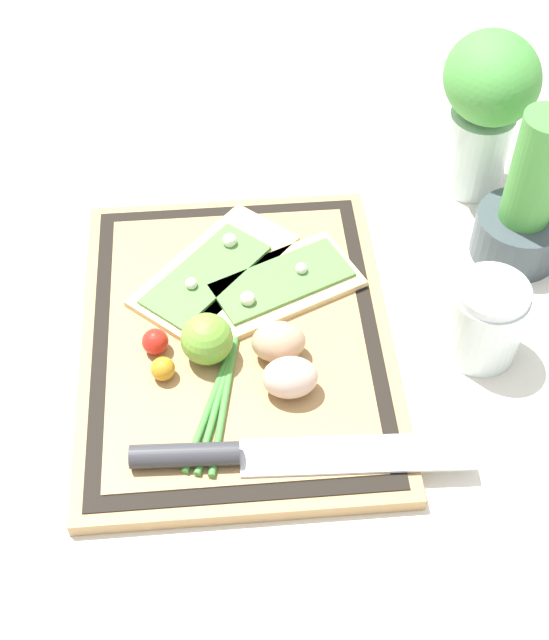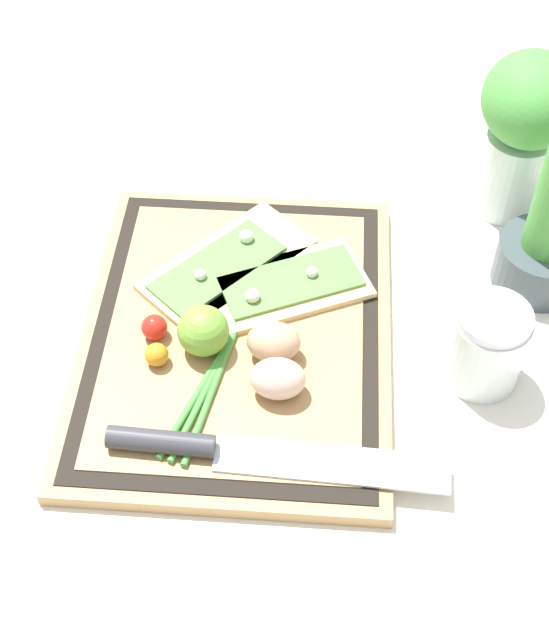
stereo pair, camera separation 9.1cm
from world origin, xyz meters
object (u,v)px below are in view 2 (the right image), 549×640
at_px(egg_pink, 278,379).
at_px(herb_glass, 525,124).
at_px(pizza_slice_far, 281,287).
at_px(sauce_jar, 486,349).
at_px(cherry_tomato_yellow, 157,355).
at_px(lime, 203,331).
at_px(pizza_slice_near, 225,264).
at_px(egg_brown, 274,342).
at_px(herb_pot, 549,238).
at_px(knife, 220,449).
at_px(cherry_tomato_red, 154,327).

relative_size(egg_pink, herb_glass, 0.27).
distance_m(pizza_slice_far, herb_glass, 0.33).
bearing_deg(sauce_jar, cherry_tomato_yellow, -85.95).
relative_size(egg_pink, lime, 1.03).
relative_size(pizza_slice_far, herb_glass, 1.04).
bearing_deg(pizza_slice_far, pizza_slice_near, -114.31).
height_order(pizza_slice_near, cherry_tomato_yellow, same).
bearing_deg(egg_brown, egg_pink, 9.09).
distance_m(pizza_slice_near, pizza_slice_far, 0.07).
bearing_deg(cherry_tomato_yellow, sauce_jar, 94.05).
height_order(egg_brown, sauce_jar, sauce_jar).
xyz_separation_m(lime, herb_pot, (-0.14, 0.35, 0.02)).
distance_m(lime, cherry_tomato_yellow, 0.05).
relative_size(knife, lime, 6.05).
xyz_separation_m(pizza_slice_near, herb_glass, (-0.15, 0.32, 0.10)).
xyz_separation_m(cherry_tomato_red, herb_glass, (-0.25, 0.38, 0.09)).
bearing_deg(knife, cherry_tomato_yellow, -143.73).
xyz_separation_m(knife, cherry_tomato_yellow, (-0.10, -0.07, 0.00)).
distance_m(egg_pink, cherry_tomato_red, 0.14).
distance_m(pizza_slice_near, egg_pink, 0.18).
bearing_deg(cherry_tomato_red, cherry_tomato_yellow, 12.50).
distance_m(egg_brown, cherry_tomato_red, 0.12).
distance_m(egg_pink, herb_pot, 0.33).
relative_size(pizza_slice_far, knife, 0.66).
bearing_deg(pizza_slice_near, cherry_tomato_red, -31.22).
height_order(cherry_tomato_yellow, herb_glass, herb_glass).
relative_size(cherry_tomato_red, cherry_tomato_yellow, 1.11).
bearing_deg(egg_brown, sauce_jar, 91.48).
distance_m(egg_pink, cherry_tomato_yellow, 0.13).
bearing_deg(lime, pizza_slice_far, 139.29).
height_order(knife, cherry_tomato_red, cherry_tomato_red).
xyz_separation_m(cherry_tomato_red, cherry_tomato_yellow, (0.03, 0.01, -0.00)).
distance_m(knife, sauce_jar, 0.28).
distance_m(cherry_tomato_red, cherry_tomato_yellow, 0.03).
height_order(egg_pink, herb_pot, herb_pot).
height_order(egg_pink, sauce_jar, sauce_jar).
relative_size(cherry_tomato_red, sauce_jar, 0.29).
bearing_deg(cherry_tomato_yellow, pizza_slice_far, 132.33).
distance_m(pizza_slice_near, herb_pot, 0.35).
height_order(pizza_slice_near, egg_pink, egg_pink).
bearing_deg(sauce_jar, herb_glass, 169.14).
bearing_deg(herb_pot, cherry_tomato_red, -72.78).
height_order(knife, cherry_tomato_yellow, cherry_tomato_yellow).
height_order(egg_pink, cherry_tomato_yellow, egg_pink).
bearing_deg(pizza_slice_far, cherry_tomato_yellow, -47.67).
xyz_separation_m(knife, herb_pot, (-0.26, 0.32, 0.04)).
bearing_deg(egg_brown, pizza_slice_far, 178.92).
xyz_separation_m(knife, lime, (-0.12, -0.03, 0.02)).
bearing_deg(knife, cherry_tomato_red, -148.79).
bearing_deg(herb_glass, pizza_slice_near, -65.54).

